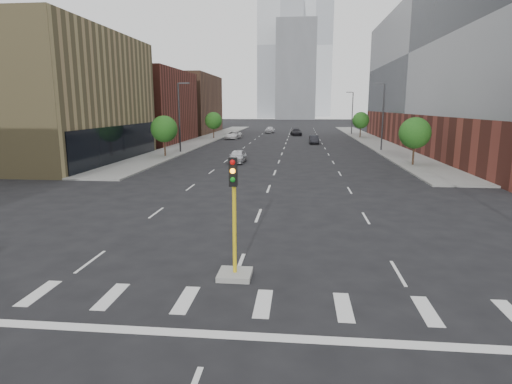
% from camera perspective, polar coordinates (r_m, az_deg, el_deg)
% --- Properties ---
extents(sidewalk_left_far, '(5.00, 92.00, 0.15)m').
position_cam_1_polar(sidewalk_left_far, '(81.55, -6.48, 7.08)').
color(sidewalk_left_far, gray).
rests_on(sidewalk_left_far, ground).
extents(sidewalk_right_far, '(5.00, 92.00, 0.15)m').
position_cam_1_polar(sidewalk_right_far, '(80.72, 14.97, 6.73)').
color(sidewalk_right_far, gray).
rests_on(sidewalk_right_far, ground).
extents(building_left_mid, '(20.00, 24.00, 14.00)m').
position_cam_1_polar(building_left_mid, '(54.35, -27.95, 11.04)').
color(building_left_mid, '#907F51').
rests_on(building_left_mid, ground).
extents(building_left_far_a, '(20.00, 22.00, 12.00)m').
position_cam_1_polar(building_left_far_a, '(77.42, -17.12, 10.83)').
color(building_left_far_a, brown).
rests_on(building_left_far_a, ground).
extents(building_left_far_b, '(20.00, 24.00, 13.00)m').
position_cam_1_polar(building_left_far_b, '(101.92, -11.41, 11.40)').
color(building_left_far_b, brown).
rests_on(building_left_far_b, ground).
extents(building_right_main, '(24.00, 70.00, 22.00)m').
position_cam_1_polar(building_right_main, '(71.10, 29.26, 13.94)').
color(building_right_main, brown).
rests_on(building_right_main, ground).
extents(tower_left, '(22.00, 22.00, 70.00)m').
position_cam_1_polar(tower_left, '(227.55, 3.33, 18.68)').
color(tower_left, '#B2B7BC').
rests_on(tower_left, ground).
extents(tower_right, '(20.00, 20.00, 80.00)m').
position_cam_1_polar(tower_right, '(267.75, 7.81, 18.57)').
color(tower_right, '#B2B7BC').
rests_on(tower_right, ground).
extents(tower_mid, '(18.00, 18.00, 44.00)m').
position_cam_1_polar(tower_mid, '(206.11, 5.35, 15.78)').
color(tower_mid, slate).
rests_on(tower_mid, ground).
extents(median_traffic_signal, '(1.20, 1.20, 4.40)m').
position_cam_1_polar(median_traffic_signal, '(15.50, -2.87, -7.99)').
color(median_traffic_signal, '#999993').
rests_on(median_traffic_signal, ground).
extents(streetlight_right_a, '(1.60, 0.22, 9.07)m').
position_cam_1_polar(streetlight_right_a, '(61.51, 16.50, 9.92)').
color(streetlight_right_a, '#2D2D30').
rests_on(streetlight_right_a, ground).
extents(streetlight_right_b, '(1.60, 0.22, 9.07)m').
position_cam_1_polar(streetlight_right_b, '(96.14, 12.67, 10.47)').
color(streetlight_right_b, '#2D2D30').
rests_on(streetlight_right_b, ground).
extents(streetlight_left, '(1.60, 0.22, 9.07)m').
position_cam_1_polar(streetlight_left, '(57.65, -10.12, 10.13)').
color(streetlight_left, '#2D2D30').
rests_on(streetlight_left, ground).
extents(tree_left_near, '(3.20, 3.20, 4.85)m').
position_cam_1_polar(tree_left_near, '(53.10, -12.16, 8.21)').
color(tree_left_near, '#382619').
rests_on(tree_left_near, ground).
extents(tree_left_far, '(3.20, 3.20, 4.85)m').
position_cam_1_polar(tree_left_far, '(82.15, -5.70, 9.45)').
color(tree_left_far, '#382619').
rests_on(tree_left_far, ground).
extents(tree_right_near, '(3.20, 3.20, 4.85)m').
position_cam_1_polar(tree_right_near, '(47.06, 20.43, 7.38)').
color(tree_right_near, '#382619').
rests_on(tree_right_near, ground).
extents(tree_right_far, '(3.20, 3.20, 4.85)m').
position_cam_1_polar(tree_right_far, '(86.33, 13.80, 9.28)').
color(tree_right_far, '#382619').
rests_on(tree_right_far, ground).
extents(car_near_left, '(1.73, 4.20, 1.42)m').
position_cam_1_polar(car_near_left, '(46.94, -2.51, 4.78)').
color(car_near_left, silver).
rests_on(car_near_left, ground).
extents(car_mid_right, '(1.64, 4.22, 1.37)m').
position_cam_1_polar(car_mid_right, '(71.36, 7.71, 6.94)').
color(car_mid_right, black).
rests_on(car_mid_right, ground).
extents(car_far_left, '(3.04, 5.48, 1.45)m').
position_cam_1_polar(car_far_left, '(81.64, -3.08, 7.60)').
color(car_far_left, white).
rests_on(car_far_left, ground).
extents(car_deep_right, '(2.69, 5.16, 1.43)m').
position_cam_1_polar(car_deep_right, '(91.22, 5.36, 7.96)').
color(car_deep_right, black).
rests_on(car_deep_right, ground).
extents(car_distant, '(2.20, 4.64, 1.53)m').
position_cam_1_polar(car_distant, '(99.31, 1.86, 8.31)').
color(car_distant, silver).
rests_on(car_distant, ground).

